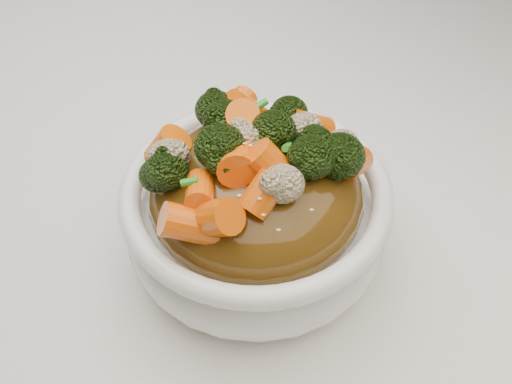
{
  "coord_description": "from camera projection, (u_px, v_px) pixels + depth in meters",
  "views": [
    {
      "loc": [
        -0.02,
        -0.32,
        1.14
      ],
      "look_at": [
        -0.01,
        -0.02,
        0.82
      ],
      "focal_mm": 42.0,
      "sensor_mm": 36.0,
      "label": 1
    }
  ],
  "objects": [
    {
      "name": "broccoli",
      "position": [
        256.0,
        137.0,
        0.4
      ],
      "size": [
        0.18,
        0.18,
        0.04
      ],
      "primitive_type": null,
      "rotation": [
        0.0,
        0.0,
        -0.15
      ],
      "color": "black",
      "rests_on": "sauce_base"
    },
    {
      "name": "scallions",
      "position": [
        256.0,
        135.0,
        0.4
      ],
      "size": [
        0.14,
        0.14,
        0.02
      ],
      "primitive_type": null,
      "rotation": [
        0.0,
        0.0,
        -0.15
      ],
      "color": "#2E8E20",
      "rests_on": "sauce_base"
    },
    {
      "name": "sesame_seeds",
      "position": [
        256.0,
        135.0,
        0.4
      ],
      "size": [
        0.16,
        0.16,
        0.01
      ],
      "primitive_type": null,
      "rotation": [
        0.0,
        0.0,
        -0.15
      ],
      "color": "beige",
      "rests_on": "sauce_base"
    },
    {
      "name": "cauliflower",
      "position": [
        256.0,
        139.0,
        0.4
      ],
      "size": [
        0.18,
        0.18,
        0.03
      ],
      "primitive_type": null,
      "rotation": [
        0.0,
        0.0,
        -0.15
      ],
      "color": "beige",
      "rests_on": "sauce_base"
    },
    {
      "name": "tablecloth",
      "position": [
        272.0,
        244.0,
        0.52
      ],
      "size": [
        1.2,
        0.8,
        0.04
      ],
      "primitive_type": "cube",
      "color": "white",
      "rests_on": "dining_table"
    },
    {
      "name": "bowl",
      "position": [
        256.0,
        218.0,
        0.46
      ],
      "size": [
        0.23,
        0.23,
        0.08
      ],
      "primitive_type": null,
      "rotation": [
        0.0,
        0.0,
        -0.15
      ],
      "color": "white",
      "rests_on": "tablecloth"
    },
    {
      "name": "carrots",
      "position": [
        256.0,
        136.0,
        0.4
      ],
      "size": [
        0.18,
        0.18,
        0.05
      ],
      "primitive_type": null,
      "rotation": [
        0.0,
        0.0,
        -0.15
      ],
      "color": "#F05E07",
      "rests_on": "sauce_base"
    },
    {
      "name": "sauce_base",
      "position": [
        256.0,
        195.0,
        0.44
      ],
      "size": [
        0.18,
        0.18,
        0.09
      ],
      "primitive_type": "ellipsoid",
      "rotation": [
        0.0,
        0.0,
        -0.15
      ],
      "color": "#52340E",
      "rests_on": "bowl"
    }
  ]
}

